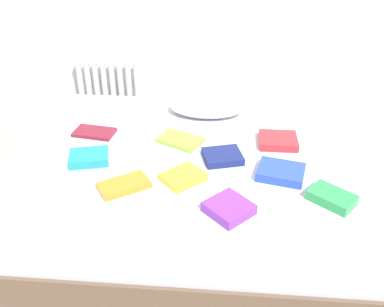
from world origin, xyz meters
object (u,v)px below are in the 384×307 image
at_px(textbook_lime, 180,140).
at_px(textbook_green, 332,198).
at_px(textbook_orange, 124,185).
at_px(textbook_teal, 89,157).
at_px(textbook_maroon, 94,132).
at_px(bed, 191,192).
at_px(textbook_purple, 229,208).
at_px(textbook_navy, 223,156).
at_px(textbook_red, 278,141).
at_px(textbook_blue, 281,172).
at_px(radiator, 109,89).
at_px(textbook_yellow, 183,177).
at_px(pillow, 207,106).

height_order(textbook_lime, textbook_green, textbook_green).
xyz_separation_m(textbook_lime, textbook_orange, (-0.22, -0.47, 0.00)).
height_order(textbook_teal, textbook_maroon, textbook_teal).
distance_m(bed, textbook_green, 0.82).
distance_m(textbook_orange, textbook_maroon, 0.59).
relative_size(textbook_purple, textbook_navy, 0.92).
bearing_deg(textbook_red, bed, -161.29).
relative_size(textbook_red, textbook_purple, 1.16).
bearing_deg(textbook_maroon, textbook_navy, -7.25).
bearing_deg(textbook_blue, textbook_orange, -154.99).
height_order(radiator, textbook_yellow, radiator).
height_order(pillow, textbook_blue, pillow).
relative_size(textbook_orange, textbook_maroon, 1.03).
xyz_separation_m(textbook_lime, textbook_green, (0.76, -0.49, 0.01)).
xyz_separation_m(textbook_green, textbook_maroon, (-1.28, 0.54, -0.01)).
height_order(bed, textbook_blue, textbook_blue).
bearing_deg(textbook_teal, pillow, 32.47).
relative_size(textbook_yellow, textbook_maroon, 0.84).
bearing_deg(textbook_purple, textbook_navy, 139.79).
bearing_deg(bed, textbook_blue, -18.80).
distance_m(textbook_maroon, textbook_navy, 0.79).
bearing_deg(textbook_red, textbook_green, -68.05).
relative_size(radiator, textbook_blue, 2.23).
distance_m(pillow, textbook_blue, 0.79).
xyz_separation_m(pillow, textbook_orange, (-0.36, -0.84, -0.04)).
bearing_deg(radiator, textbook_orange, -72.92).
bearing_deg(textbook_teal, textbook_yellow, -28.02).
xyz_separation_m(bed, textbook_navy, (0.17, -0.03, 0.27)).
distance_m(textbook_yellow, textbook_lime, 0.38).
relative_size(radiator, textbook_maroon, 2.17).
bearing_deg(textbook_yellow, textbook_orange, 155.29).
height_order(bed, textbook_orange, textbook_orange).
xyz_separation_m(bed, pillow, (0.06, 0.52, 0.30)).
xyz_separation_m(pillow, textbook_green, (0.63, -0.87, -0.03)).
xyz_separation_m(radiator, textbook_red, (1.25, -1.04, 0.18)).
xyz_separation_m(textbook_green, textbook_purple, (-0.48, -0.12, -0.00)).
xyz_separation_m(textbook_maroon, textbook_navy, (0.76, -0.22, 0.01)).
relative_size(radiator, textbook_orange, 2.10).
xyz_separation_m(textbook_lime, textbook_maroon, (-0.51, 0.05, -0.00)).
bearing_deg(textbook_teal, bed, -2.83).
bearing_deg(textbook_maroon, textbook_blue, -9.59).
xyz_separation_m(textbook_green, textbook_teal, (-1.22, 0.25, -0.00)).
distance_m(textbook_yellow, textbook_teal, 0.53).
height_order(textbook_teal, textbook_blue, same).
distance_m(textbook_green, textbook_navy, 0.61).
relative_size(textbook_orange, textbook_teal, 1.19).
bearing_deg(textbook_green, pillow, 164.26).
distance_m(textbook_navy, textbook_blue, 0.33).
bearing_deg(radiator, textbook_navy, -52.54).
height_order(radiator, textbook_navy, radiator).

